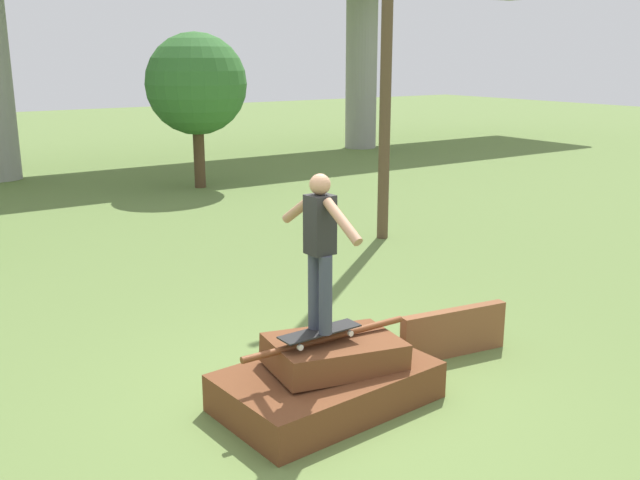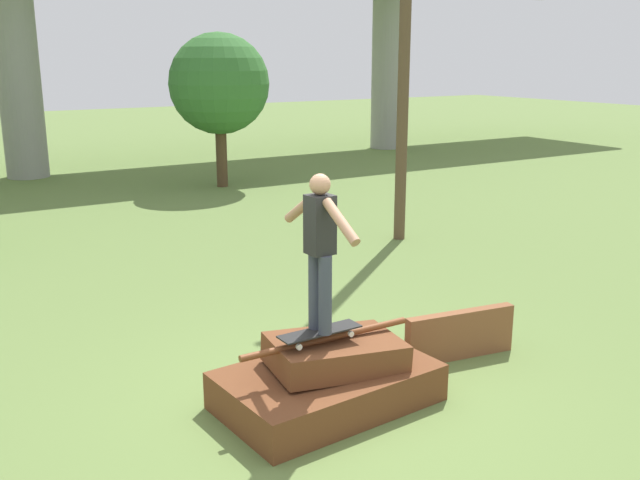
# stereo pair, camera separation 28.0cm
# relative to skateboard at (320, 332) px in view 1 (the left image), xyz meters

# --- Properties ---
(ground_plane) EXTENTS (80.00, 80.00, 0.00)m
(ground_plane) POSITION_rel_skateboard_xyz_m (0.12, 0.06, -0.77)
(ground_plane) COLOR olive
(scrap_pile) EXTENTS (2.07, 1.36, 0.70)m
(scrap_pile) POSITION_rel_skateboard_xyz_m (0.14, 0.06, -0.52)
(scrap_pile) COLOR brown
(scrap_pile) RESTS_ON ground_plane
(scrap_plank_loose) EXTENTS (1.31, 0.32, 0.53)m
(scrap_plank_loose) POSITION_rel_skateboard_xyz_m (1.92, 0.21, -0.51)
(scrap_plank_loose) COLOR brown
(scrap_plank_loose) RESTS_ON ground_plane
(skateboard) EXTENTS (0.81, 0.24, 0.09)m
(skateboard) POSITION_rel_skateboard_xyz_m (0.00, 0.00, 0.00)
(skateboard) COLOR black
(skateboard) RESTS_ON scrap_pile
(skater) EXTENTS (0.22, 1.13, 1.44)m
(skater) POSITION_rel_skateboard_xyz_m (0.00, -0.00, 0.84)
(skater) COLOR #383D4C
(skater) RESTS_ON skateboard
(tree_mid_back) EXTENTS (2.46, 2.46, 3.78)m
(tree_mid_back) POSITION_rel_skateboard_xyz_m (4.04, 11.30, 1.76)
(tree_mid_back) COLOR #4C3823
(tree_mid_back) RESTS_ON ground_plane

